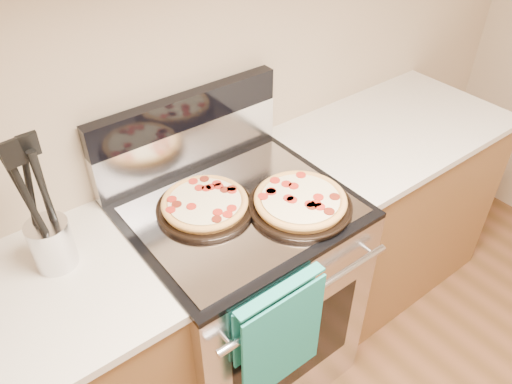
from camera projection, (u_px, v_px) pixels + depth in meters
wall_back at (175, 56)px, 1.68m from camera, size 4.00×0.00×4.00m
range_body at (241, 295)px, 2.03m from camera, size 0.76×0.68×0.90m
oven_window at (295, 351)px, 1.82m from camera, size 0.56×0.01×0.40m
cooktop at (238, 208)px, 1.74m from camera, size 0.76×0.68×0.02m
backsplash_lower at (189, 146)px, 1.87m from camera, size 0.76×0.06×0.18m
backsplash_upper at (186, 110)px, 1.78m from camera, size 0.76×0.06×0.12m
oven_handle at (309, 295)px, 1.58m from camera, size 0.70×0.03×0.03m
dish_towel at (279, 334)px, 1.58m from camera, size 0.32×0.05×0.42m
foil_sheet at (243, 210)px, 1.71m from camera, size 0.70×0.55×0.01m
cabinet_right at (380, 207)px, 2.47m from camera, size 1.00×0.62×0.88m
countertop_right at (396, 128)px, 2.19m from camera, size 1.02×0.64×0.03m
pepperoni_pizza_back at (205, 204)px, 1.70m from camera, size 0.40×0.40×0.04m
pepperoni_pizza_front at (300, 202)px, 1.71m from camera, size 0.41×0.41×0.05m
utensil_crock at (52, 244)px, 1.49m from camera, size 0.16×0.16×0.16m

